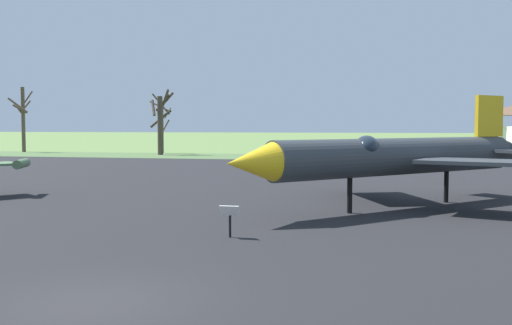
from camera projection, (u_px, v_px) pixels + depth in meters
name	position (u px, v px, depth m)	size (l,w,h in m)	color
ground_plane	(93.00, 304.00, 11.88)	(600.00, 600.00, 0.00)	#607F42
asphalt_apron	(271.00, 196.00, 29.95)	(106.82, 61.88, 0.05)	black
grass_verge_strip	(335.00, 158.00, 65.92)	(166.82, 12.00, 0.06)	#4E6A3C
jet_fighter_rear_center	(397.00, 156.00, 25.36)	(13.35, 13.86, 5.11)	#33383D
info_placard_rear_center	(230.00, 217.00, 18.71)	(0.63, 0.28, 1.09)	black
bare_tree_far_left	(23.00, 116.00, 79.56)	(2.82, 2.61, 8.88)	brown
bare_tree_left_of_center	(162.00, 124.00, 75.99)	(2.70, 2.98, 7.77)	brown
bare_tree_center	(160.00, 120.00, 72.02)	(3.31, 3.07, 8.11)	#42382D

